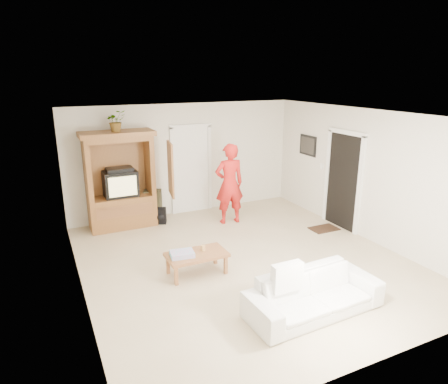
# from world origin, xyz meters

# --- Properties ---
(floor) EXTENTS (6.00, 6.00, 0.00)m
(floor) POSITION_xyz_m (0.00, 0.00, 0.00)
(floor) COLOR tan
(floor) RESTS_ON ground
(ceiling) EXTENTS (6.00, 6.00, 0.00)m
(ceiling) POSITION_xyz_m (0.00, 0.00, 2.60)
(ceiling) COLOR white
(ceiling) RESTS_ON floor
(wall_back) EXTENTS (5.50, 0.00, 5.50)m
(wall_back) POSITION_xyz_m (0.00, 3.00, 1.30)
(wall_back) COLOR silver
(wall_back) RESTS_ON floor
(wall_front) EXTENTS (5.50, 0.00, 5.50)m
(wall_front) POSITION_xyz_m (0.00, -3.00, 1.30)
(wall_front) COLOR silver
(wall_front) RESTS_ON floor
(wall_left) EXTENTS (0.00, 6.00, 6.00)m
(wall_left) POSITION_xyz_m (-2.75, 0.00, 1.30)
(wall_left) COLOR silver
(wall_left) RESTS_ON floor
(wall_right) EXTENTS (0.00, 6.00, 6.00)m
(wall_right) POSITION_xyz_m (2.75, 0.00, 1.30)
(wall_right) COLOR silver
(wall_right) RESTS_ON floor
(armoire) EXTENTS (1.82, 1.14, 2.10)m
(armoire) POSITION_xyz_m (-1.58, 2.66, 0.91)
(armoire) COLOR brown
(armoire) RESTS_ON floor
(door_back) EXTENTS (0.85, 0.05, 2.04)m
(door_back) POSITION_xyz_m (0.15, 2.97, 1.02)
(door_back) COLOR white
(door_back) RESTS_ON floor
(doorway_right) EXTENTS (0.05, 0.90, 2.04)m
(doorway_right) POSITION_xyz_m (2.73, 0.60, 1.02)
(doorway_right) COLOR black
(doorway_right) RESTS_ON floor
(framed_picture) EXTENTS (0.03, 0.60, 0.48)m
(framed_picture) POSITION_xyz_m (2.73, 1.90, 1.60)
(framed_picture) COLOR black
(framed_picture) RESTS_ON wall_right
(doormat) EXTENTS (0.60, 0.40, 0.02)m
(doormat) POSITION_xyz_m (2.30, 0.60, 0.01)
(doormat) COLOR #382316
(doormat) RESTS_ON floor
(plant) EXTENTS (0.45, 0.41, 0.43)m
(plant) POSITION_xyz_m (-1.60, 2.63, 2.32)
(plant) COLOR #4C7238
(plant) RESTS_ON armoire
(man) EXTENTS (0.70, 0.49, 1.81)m
(man) POSITION_xyz_m (0.63, 1.87, 0.90)
(man) COLOR red
(man) RESTS_ON floor
(sofa) EXTENTS (2.00, 0.84, 0.57)m
(sofa) POSITION_xyz_m (0.12, -1.84, 0.29)
(sofa) COLOR silver
(sofa) RESTS_ON floor
(coffee_table) EXTENTS (1.00, 0.55, 0.37)m
(coffee_table) POSITION_xyz_m (-0.94, -0.08, 0.33)
(coffee_table) COLOR #9B6135
(coffee_table) RESTS_ON floor
(towel) EXTENTS (0.41, 0.33, 0.08)m
(towel) POSITION_xyz_m (-1.20, -0.08, 0.41)
(towel) COLOR #F25098
(towel) RESTS_ON coffee_table
(candle) EXTENTS (0.08, 0.08, 0.10)m
(candle) POSITION_xyz_m (-0.80, -0.04, 0.42)
(candle) COLOR tan
(candle) RESTS_ON coffee_table
(backpack_black) EXTENTS (0.34, 0.27, 0.36)m
(backpack_black) POSITION_xyz_m (-0.83, 2.45, 0.18)
(backpack_black) COLOR black
(backpack_black) RESTS_ON floor
(backpack_olive) EXTENTS (0.46, 0.41, 0.72)m
(backpack_olive) POSITION_xyz_m (-0.90, 2.71, 0.36)
(backpack_olive) COLOR #47442B
(backpack_olive) RESTS_ON floor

